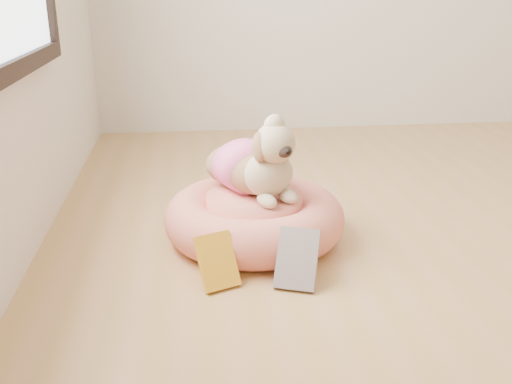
{
  "coord_description": "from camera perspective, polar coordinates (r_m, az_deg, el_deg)",
  "views": [
    {
      "loc": [
        -1.43,
        -1.49,
        0.92
      ],
      "look_at": [
        -1.19,
        0.46,
        0.21
      ],
      "focal_mm": 40.0,
      "sensor_mm": 36.0,
      "label": 1
    }
  ],
  "objects": [
    {
      "name": "pet_bed",
      "position": [
        2.18,
        -0.16,
        -2.59
      ],
      "size": [
        0.69,
        0.69,
        0.18
      ],
      "color": "#E46E59",
      "rests_on": "floor"
    },
    {
      "name": "book_yellow",
      "position": [
        1.85,
        -3.9,
        -6.92
      ],
      "size": [
        0.15,
        0.15,
        0.17
      ],
      "primitive_type": "cube",
      "rotation": [
        -0.52,
        0.0,
        0.38
      ],
      "color": "yellow",
      "rests_on": "floor"
    },
    {
      "name": "book_white",
      "position": [
        1.86,
        4.13,
        -6.68
      ],
      "size": [
        0.17,
        0.17,
        0.18
      ],
      "primitive_type": "cube",
      "rotation": [
        -0.63,
        0.0,
        -0.36
      ],
      "color": "silver",
      "rests_on": "floor"
    },
    {
      "name": "dog",
      "position": [
        2.12,
        -0.05,
        4.14
      ],
      "size": [
        0.47,
        0.54,
        0.33
      ],
      "primitive_type": null,
      "rotation": [
        0.0,
        0.0,
        0.43
      ],
      "color": "brown",
      "rests_on": "pet_bed"
    }
  ]
}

